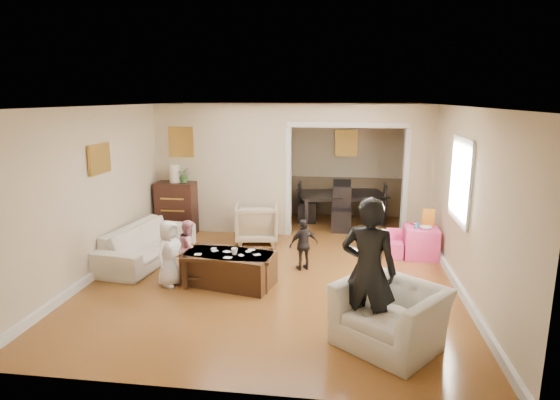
# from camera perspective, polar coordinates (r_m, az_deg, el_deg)

# --- Properties ---
(floor) EXTENTS (7.00, 7.00, 0.00)m
(floor) POSITION_cam_1_polar(r_m,az_deg,el_deg) (7.86, -0.19, -7.81)
(floor) COLOR #9D6228
(floor) RESTS_ON ground
(partition_left) EXTENTS (2.75, 0.18, 2.60)m
(partition_left) POSITION_cam_1_polar(r_m,az_deg,el_deg) (9.51, -6.97, 3.78)
(partition_left) COLOR beige
(partition_left) RESTS_ON ground
(partition_right) EXTENTS (0.55, 0.18, 2.60)m
(partition_right) POSITION_cam_1_polar(r_m,az_deg,el_deg) (9.33, 16.62, 3.18)
(partition_right) COLOR beige
(partition_right) RESTS_ON ground
(partition_header) EXTENTS (2.22, 0.18, 0.35)m
(partition_header) POSITION_cam_1_polar(r_m,az_deg,el_deg) (9.11, 8.36, 10.47)
(partition_header) COLOR beige
(partition_header) RESTS_ON partition_right
(window_pane) EXTENTS (0.03, 0.95, 1.10)m
(window_pane) POSITION_cam_1_polar(r_m,az_deg,el_deg) (7.21, 21.38, 2.23)
(window_pane) COLOR white
(window_pane) RESTS_ON ground
(framed_art_partition) EXTENTS (0.45, 0.03, 0.55)m
(framed_art_partition) POSITION_cam_1_polar(r_m,az_deg,el_deg) (9.59, -12.03, 6.99)
(framed_art_partition) COLOR brown
(framed_art_partition) RESTS_ON partition_left
(framed_art_sofa_wall) EXTENTS (0.03, 0.55, 0.40)m
(framed_art_sofa_wall) POSITION_cam_1_polar(r_m,az_deg,el_deg) (7.71, -21.30, 4.74)
(framed_art_sofa_wall) COLOR brown
(framed_art_alcove) EXTENTS (0.45, 0.03, 0.55)m
(framed_art_alcove) POSITION_cam_1_polar(r_m,az_deg,el_deg) (10.79, 8.14, 6.92)
(framed_art_alcove) COLOR brown
(sofa) EXTENTS (1.08, 2.15, 0.60)m
(sofa) POSITION_cam_1_polar(r_m,az_deg,el_deg) (8.24, -15.92, -5.14)
(sofa) COLOR #EDE4CD
(sofa) RESTS_ON ground
(armchair_back) EXTENTS (0.90, 0.92, 0.74)m
(armchair_back) POSITION_cam_1_polar(r_m,az_deg,el_deg) (8.96, -2.87, -2.78)
(armchair_back) COLOR #C5B088
(armchair_back) RESTS_ON ground
(armchair_front) EXTENTS (1.43, 1.41, 0.70)m
(armchair_front) POSITION_cam_1_polar(r_m,az_deg,el_deg) (5.46, 13.35, -13.67)
(armchair_front) COLOR #EDE4CD
(armchair_front) RESTS_ON ground
(dresser) EXTENTS (0.77, 0.44, 1.06)m
(dresser) POSITION_cam_1_polar(r_m,az_deg,el_deg) (9.62, -12.59, -0.99)
(dresser) COLOR black
(dresser) RESTS_ON ground
(table_lamp) EXTENTS (0.22, 0.22, 0.36)m
(table_lamp) POSITION_cam_1_polar(r_m,az_deg,el_deg) (9.49, -12.79, 3.20)
(table_lamp) COLOR beige
(table_lamp) RESTS_ON dresser
(potted_plant) EXTENTS (0.28, 0.24, 0.31)m
(potted_plant) POSITION_cam_1_polar(r_m,az_deg,el_deg) (9.42, -11.64, 3.03)
(potted_plant) COLOR #436E30
(potted_plant) RESTS_ON dresser
(coffee_table) EXTENTS (1.41, 0.93, 0.49)m
(coffee_table) POSITION_cam_1_polar(r_m,az_deg,el_deg) (7.00, -6.28, -8.36)
(coffee_table) COLOR #3B2413
(coffee_table) RESTS_ON ground
(coffee_cup) EXTENTS (0.12, 0.12, 0.09)m
(coffee_cup) POSITION_cam_1_polar(r_m,az_deg,el_deg) (6.84, -5.61, -6.29)
(coffee_cup) COLOR white
(coffee_cup) RESTS_ON coffee_table
(play_table) EXTENTS (0.57, 0.57, 0.54)m
(play_table) POSITION_cam_1_polar(r_m,az_deg,el_deg) (8.44, 16.88, -4.98)
(play_table) COLOR #FE4290
(play_table) RESTS_ON ground
(cereal_box) EXTENTS (0.20, 0.07, 0.30)m
(cereal_box) POSITION_cam_1_polar(r_m,az_deg,el_deg) (8.45, 17.76, -2.07)
(cereal_box) COLOR yellow
(cereal_box) RESTS_ON play_table
(cyan_cup) EXTENTS (0.08, 0.08, 0.08)m
(cyan_cup) POSITION_cam_1_polar(r_m,az_deg,el_deg) (8.29, 16.39, -3.03)
(cyan_cup) COLOR teal
(cyan_cup) RESTS_ON play_table
(toy_block) EXTENTS (0.10, 0.08, 0.05)m
(toy_block) POSITION_cam_1_polar(r_m,az_deg,el_deg) (8.46, 16.08, -2.82)
(toy_block) COLOR red
(toy_block) RESTS_ON play_table
(play_bowl) EXTENTS (0.20, 0.20, 0.05)m
(play_bowl) POSITION_cam_1_polar(r_m,az_deg,el_deg) (8.26, 17.48, -3.29)
(play_bowl) COLOR white
(play_bowl) RESTS_ON play_table
(dining_table) EXTENTS (2.07, 1.44, 0.66)m
(dining_table) POSITION_cam_1_polar(r_m,az_deg,el_deg) (10.33, 7.55, -1.01)
(dining_table) COLOR black
(dining_table) RESTS_ON ground
(adult_person) EXTENTS (0.70, 0.54, 1.70)m
(adult_person) POSITION_cam_1_polar(r_m,az_deg,el_deg) (5.27, 10.79, -8.62)
(adult_person) COLOR black
(adult_person) RESTS_ON ground
(child_kneel_a) EXTENTS (0.48, 0.57, 0.99)m
(child_kneel_a) POSITION_cam_1_polar(r_m,az_deg,el_deg) (7.03, -13.40, -6.39)
(child_kneel_a) COLOR white
(child_kneel_a) RESTS_ON ground
(child_kneel_b) EXTENTS (0.38, 0.46, 0.88)m
(child_kneel_b) POSITION_cam_1_polar(r_m,az_deg,el_deg) (7.40, -11.06, -5.76)
(child_kneel_b) COLOR pink
(child_kneel_b) RESTS_ON ground
(child_toddler) EXTENTS (0.53, 0.40, 0.84)m
(child_toddler) POSITION_cam_1_polar(r_m,az_deg,el_deg) (7.48, 2.94, -5.49)
(child_toddler) COLOR black
(child_toddler) RESTS_ON ground
(craft_papers) EXTENTS (0.98, 0.49, 0.00)m
(craft_papers) POSITION_cam_1_polar(r_m,az_deg,el_deg) (6.92, -6.14, -6.46)
(craft_papers) COLOR white
(craft_papers) RESTS_ON coffee_table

